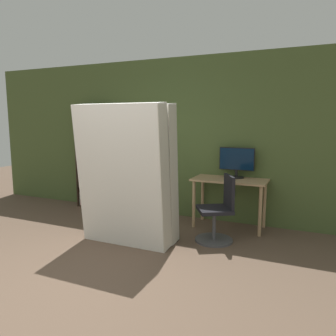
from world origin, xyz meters
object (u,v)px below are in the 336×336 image
monitor (237,161)px  mattress_far (133,173)px  bookshelf (92,158)px  mattress_near (123,176)px  office_chair (218,215)px

monitor → mattress_far: bearing=-135.2°
bookshelf → monitor: bearing=-0.7°
bookshelf → mattress_near: (1.62, -1.48, 0.01)m
monitor → office_chair: monitor is taller
monitor → mattress_near: size_ratio=0.29×
office_chair → monitor: bearing=85.4°
mattress_far → office_chair: bearing=19.1°
monitor → office_chair: 1.02m
monitor → bookshelf: 2.80m
bookshelf → mattress_far: bearing=-36.6°
office_chair → mattress_near: 1.42m
mattress_far → mattress_near: bearing=-90.0°
office_chair → mattress_far: mattress_far is taller
bookshelf → mattress_near: bearing=-42.4°
bookshelf → mattress_far: 2.02m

